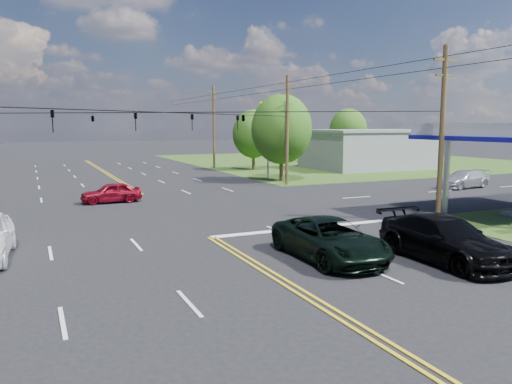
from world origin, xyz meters
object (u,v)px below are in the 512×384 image
tree_right_a (282,129)px  suv_black (445,239)px  pole_right_far (214,126)px  pickup_dkgreen (330,239)px  tree_far_r (348,130)px  retail_ne (368,150)px  tree_right_b (253,134)px  pole_ne (287,129)px  pole_se (442,131)px

tree_right_a → suv_black: tree_right_a is taller
pole_right_far → pickup_dkgreen: pole_right_far is taller
tree_far_r → suv_black: 53.16m
retail_ne → tree_right_b: 14.22m
pickup_dkgreen → tree_far_r: bearing=55.0°
tree_far_r → retail_ne: bearing=-111.8°
pole_ne → pickup_dkgreen: bearing=-114.0°
suv_black → tree_far_r: bearing=60.1°
pole_ne → tree_far_r: size_ratio=1.25×
tree_right_b → retail_ne: bearing=-16.5°
pole_ne → tree_right_a: bearing=71.6°
pole_se → pickup_dkgreen: pole_se is taller
pole_ne → retail_ne: bearing=32.9°
pole_se → tree_far_r: bearing=61.7°
pole_right_far → tree_right_b: bearing=-48.8°
pole_right_far → tree_right_b: 5.40m
pole_se → tree_right_a: 21.02m
pickup_dkgreen → tree_right_a: bearing=67.1°
retail_ne → pole_right_far: pole_right_far is taller
pole_se → tree_right_a: bearing=87.3°
retail_ne → pole_right_far: bearing=154.8°
pole_se → suv_black: (-6.11, -6.58, -4.05)m
pole_right_far → tree_right_a: bearing=-86.4°
pole_ne → pole_right_far: (0.00, 19.00, 0.25)m
pole_ne → tree_right_a: 3.16m
retail_ne → pickup_dkgreen: size_ratio=2.42×
retail_ne → tree_right_a: 18.09m
tree_right_a → suv_black: 28.76m
pole_right_far → tree_far_r: size_ratio=1.31×
suv_black → tree_right_b: bearing=77.2°
pole_ne → pickup_dkgreen: (-10.00, -22.49, -4.11)m
suv_black → pole_se: bearing=48.0°
retail_ne → tree_right_a: (-16.00, -8.00, 2.67)m
pole_se → tree_far_r: (21.00, 39.00, -0.37)m
pole_se → suv_black: bearing=-132.9°
pole_ne → tree_far_r: bearing=45.0°
pole_right_far → tree_far_r: bearing=5.4°
pole_se → pole_ne: same height
pole_right_far → tree_right_b: pole_right_far is taller
tree_right_b → tree_right_a: bearing=-101.8°
pole_se → pole_right_far: bearing=90.0°
retail_ne → pickup_dkgreen: (-27.00, -33.49, -1.40)m
retail_ne → pole_ne: (-17.00, -11.00, 2.72)m
pole_ne → tree_right_b: pole_ne is taller
retail_ne → pole_se: bearing=-120.4°
tree_right_b → pickup_dkgreen: tree_right_b is taller
pickup_dkgreen → suv_black: 4.42m
tree_right_a → tree_far_r: tree_right_a is taller
pole_ne → suv_black: 25.65m
pole_se → suv_black: 9.85m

